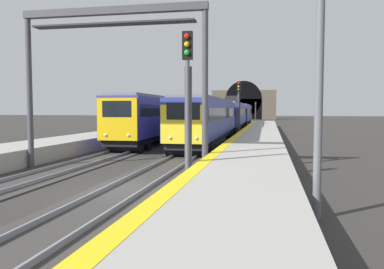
{
  "coord_description": "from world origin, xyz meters",
  "views": [
    {
      "loc": [
        -13.34,
        -4.99,
        2.96
      ],
      "look_at": [
        11.19,
        -0.12,
        1.33
      ],
      "focal_mm": 36.48,
      "sensor_mm": 36.0,
      "label": 1
    }
  ],
  "objects_px": {
    "train_adjacent_platform": "(197,114)",
    "overhead_signal_gantry": "(113,48)",
    "railway_signal_near": "(188,94)",
    "train_main_approaching": "(232,115)",
    "railway_signal_far": "(256,110)",
    "railway_signal_mid": "(239,104)",
    "catenary_mast_near": "(318,62)"
  },
  "relations": [
    {
      "from": "train_adjacent_platform",
      "to": "overhead_signal_gantry",
      "type": "distance_m",
      "value": 35.29
    },
    {
      "from": "railway_signal_near",
      "to": "train_adjacent_platform",
      "type": "bearing_deg",
      "value": -170.12
    },
    {
      "from": "train_adjacent_platform",
      "to": "overhead_signal_gantry",
      "type": "xyz_separation_m",
      "value": [
        -35.03,
        -2.36,
        3.55
      ]
    },
    {
      "from": "train_main_approaching",
      "to": "railway_signal_near",
      "type": "xyz_separation_m",
      "value": [
        -38.27,
        -1.93,
        1.32
      ]
    },
    {
      "from": "railway_signal_far",
      "to": "overhead_signal_gantry",
      "type": "relative_size",
      "value": 0.5
    },
    {
      "from": "railway_signal_mid",
      "to": "catenary_mast_near",
      "type": "height_order",
      "value": "catenary_mast_near"
    },
    {
      "from": "train_main_approaching",
      "to": "railway_signal_near",
      "type": "bearing_deg",
      "value": 2.36
    },
    {
      "from": "railway_signal_mid",
      "to": "overhead_signal_gantry",
      "type": "bearing_deg",
      "value": -11.03
    },
    {
      "from": "train_adjacent_platform",
      "to": "railway_signal_far",
      "type": "relative_size",
      "value": 12.6
    },
    {
      "from": "train_main_approaching",
      "to": "catenary_mast_near",
      "type": "xyz_separation_m",
      "value": [
        -42.02,
        -6.22,
        1.99
      ]
    },
    {
      "from": "overhead_signal_gantry",
      "to": "catenary_mast_near",
      "type": "relative_size",
      "value": 1.13
    },
    {
      "from": "catenary_mast_near",
      "to": "railway_signal_far",
      "type": "bearing_deg",
      "value": 3.15
    },
    {
      "from": "railway_signal_far",
      "to": "railway_signal_near",
      "type": "bearing_deg",
      "value": 0.0
    },
    {
      "from": "railway_signal_mid",
      "to": "overhead_signal_gantry",
      "type": "relative_size",
      "value": 0.62
    },
    {
      "from": "train_main_approaching",
      "to": "catenary_mast_near",
      "type": "height_order",
      "value": "catenary_mast_near"
    },
    {
      "from": "railway_signal_far",
      "to": "overhead_signal_gantry",
      "type": "distance_m",
      "value": 71.4
    },
    {
      "from": "railway_signal_near",
      "to": "railway_signal_mid",
      "type": "bearing_deg",
      "value": -180.0
    },
    {
      "from": "railway_signal_mid",
      "to": "railway_signal_far",
      "type": "xyz_separation_m",
      "value": [
        49.21,
        0.0,
        -0.6
      ]
    },
    {
      "from": "train_adjacent_platform",
      "to": "railway_signal_near",
      "type": "height_order",
      "value": "railway_signal_near"
    },
    {
      "from": "train_adjacent_platform",
      "to": "catenary_mast_near",
      "type": "height_order",
      "value": "catenary_mast_near"
    },
    {
      "from": "railway_signal_mid",
      "to": "train_main_approaching",
      "type": "bearing_deg",
      "value": -171.69
    },
    {
      "from": "train_adjacent_platform",
      "to": "overhead_signal_gantry",
      "type": "relative_size",
      "value": 6.36
    },
    {
      "from": "train_adjacent_platform",
      "to": "overhead_signal_gantry",
      "type": "bearing_deg",
      "value": 2.71
    },
    {
      "from": "railway_signal_far",
      "to": "catenary_mast_near",
      "type": "bearing_deg",
      "value": 3.15
    },
    {
      "from": "railway_signal_mid",
      "to": "catenary_mast_near",
      "type": "xyz_separation_m",
      "value": [
        -28.82,
        -4.29,
        0.75
      ]
    },
    {
      "from": "train_adjacent_platform",
      "to": "train_main_approaching",
      "type": "bearing_deg",
      "value": 90.79
    },
    {
      "from": "railway_signal_mid",
      "to": "catenary_mast_near",
      "type": "bearing_deg",
      "value": 8.47
    },
    {
      "from": "train_adjacent_platform",
      "to": "railway_signal_mid",
      "type": "xyz_separation_m",
      "value": [
        -13.04,
        -6.64,
        1.12
      ]
    },
    {
      "from": "train_adjacent_platform",
      "to": "catenary_mast_near",
      "type": "distance_m",
      "value": 43.3
    },
    {
      "from": "railway_signal_far",
      "to": "catenary_mast_near",
      "type": "distance_m",
      "value": 78.16
    },
    {
      "from": "train_adjacent_platform",
      "to": "railway_signal_mid",
      "type": "relative_size",
      "value": 10.2
    },
    {
      "from": "train_main_approaching",
      "to": "train_adjacent_platform",
      "type": "bearing_deg",
      "value": -88.6
    }
  ]
}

